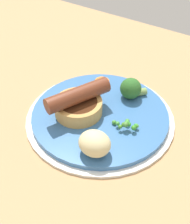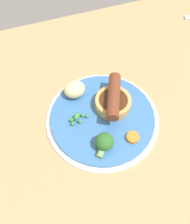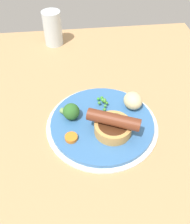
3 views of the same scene
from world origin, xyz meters
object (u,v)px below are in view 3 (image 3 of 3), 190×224
dinner_plate (103,124)px  drinking_glass (53,28)px  carrot_slice_3 (71,138)px  pea_pile (103,101)px  potato_chunk_1 (133,101)px  broccoli_floret_near (71,112)px  sausage_pudding (113,125)px

dinner_plate → drinking_glass: 42.07cm
drinking_glass → carrot_slice_3: bearing=4.8°
pea_pile → drinking_glass: drinking_glass is taller
dinner_plate → drinking_glass: bearing=-163.7°
potato_chunk_1 → broccoli_floret_near: bearing=-82.7°
broccoli_floret_near → carrot_slice_3: broccoli_floret_near is taller
sausage_pudding → carrot_slice_3: (1.08, -9.65, -1.77)cm
dinner_plate → pea_pile: size_ratio=5.89×
potato_chunk_1 → drinking_glass: size_ratio=0.46×
sausage_pudding → carrot_slice_3: bearing=-149.4°
carrot_slice_3 → drinking_glass: (-44.53, -3.72, 3.84)cm
carrot_slice_3 → drinking_glass: bearing=-175.2°
pea_pile → carrot_slice_3: size_ratio=1.60×
pea_pile → potato_chunk_1: bearing=77.7°
dinner_plate → pea_pile: (-5.92, 0.58, 1.88)cm
potato_chunk_1 → carrot_slice_3: size_ratio=1.83×
sausage_pudding → potato_chunk_1: 9.94cm
dinner_plate → sausage_pudding: (3.37, 1.67, 3.07)cm
broccoli_floret_near → potato_chunk_1: size_ratio=0.94×
carrot_slice_3 → drinking_glass: drinking_glass is taller
sausage_pudding → pea_pile: sausage_pudding is taller
dinner_plate → pea_pile: pea_pile is taller
pea_pile → carrot_slice_3: pea_pile is taller
pea_pile → broccoli_floret_near: 9.02cm
broccoli_floret_near → drinking_glass: 38.06cm
broccoli_floret_near → drinking_glass: drinking_glass is taller
sausage_pudding → pea_pile: size_ratio=2.62×
drinking_glass → potato_chunk_1: bearing=28.8°
drinking_glass → sausage_pudding: bearing=17.1°
sausage_pudding → pea_pile: bearing=121.0°
dinner_plate → broccoli_floret_near: broccoli_floret_near is taller
sausage_pudding → carrot_slice_3: size_ratio=4.20×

